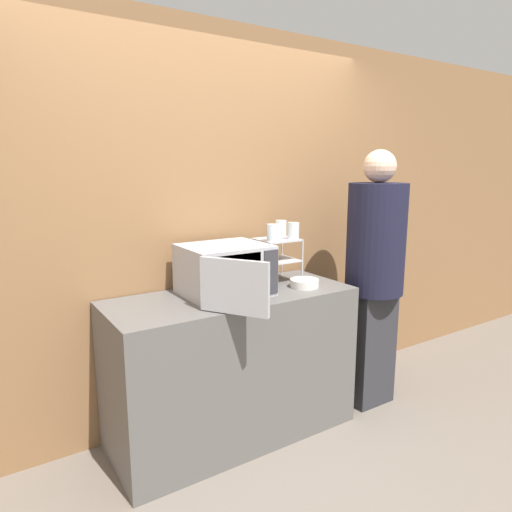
{
  "coord_description": "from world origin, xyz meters",
  "views": [
    {
      "loc": [
        -1.34,
        -2.03,
        1.7
      ],
      "look_at": [
        0.2,
        0.34,
        1.15
      ],
      "focal_mm": 32.0,
      "sensor_mm": 36.0,
      "label": 1
    }
  ],
  "objects_px": {
    "glass_back_right": "(281,228)",
    "bowl": "(304,283)",
    "microwave": "(225,270)",
    "person": "(375,267)",
    "dish_rack": "(276,251)",
    "glass_front_left": "(273,233)",
    "glass_front_right": "(293,231)"
  },
  "relations": [
    {
      "from": "glass_back_right",
      "to": "bowl",
      "type": "xyz_separation_m",
      "value": [
        -0.03,
        -0.3,
        -0.32
      ]
    },
    {
      "from": "glass_front_left",
      "to": "glass_front_right",
      "type": "bearing_deg",
      "value": -1.56
    },
    {
      "from": "microwave",
      "to": "bowl",
      "type": "bearing_deg",
      "value": -13.2
    },
    {
      "from": "glass_front_right",
      "to": "person",
      "type": "bearing_deg",
      "value": -23.26
    },
    {
      "from": "microwave",
      "to": "person",
      "type": "xyz_separation_m",
      "value": [
        1.08,
        -0.2,
        -0.07
      ]
    },
    {
      "from": "glass_front_left",
      "to": "microwave",
      "type": "bearing_deg",
      "value": -174.52
    },
    {
      "from": "glass_back_right",
      "to": "bowl",
      "type": "bearing_deg",
      "value": -94.97
    },
    {
      "from": "dish_rack",
      "to": "bowl",
      "type": "bearing_deg",
      "value": -75.37
    },
    {
      "from": "bowl",
      "to": "glass_front_left",
      "type": "bearing_deg",
      "value": 132.39
    },
    {
      "from": "microwave",
      "to": "person",
      "type": "relative_size",
      "value": 0.42
    },
    {
      "from": "dish_rack",
      "to": "glass_front_right",
      "type": "distance_m",
      "value": 0.18
    },
    {
      "from": "glass_front_left",
      "to": "person",
      "type": "relative_size",
      "value": 0.06
    },
    {
      "from": "glass_front_left",
      "to": "glass_back_right",
      "type": "distance_m",
      "value": 0.22
    },
    {
      "from": "glass_front_left",
      "to": "person",
      "type": "distance_m",
      "value": 0.79
    },
    {
      "from": "microwave",
      "to": "glass_front_left",
      "type": "height_order",
      "value": "glass_front_left"
    },
    {
      "from": "dish_rack",
      "to": "glass_back_right",
      "type": "height_order",
      "value": "glass_back_right"
    },
    {
      "from": "microwave",
      "to": "dish_rack",
      "type": "relative_size",
      "value": 2.62
    },
    {
      "from": "dish_rack",
      "to": "person",
      "type": "bearing_deg",
      "value": -26.51
    },
    {
      "from": "glass_front_right",
      "to": "bowl",
      "type": "relative_size",
      "value": 0.61
    },
    {
      "from": "microwave",
      "to": "bowl",
      "type": "height_order",
      "value": "microwave"
    },
    {
      "from": "dish_rack",
      "to": "glass_front_left",
      "type": "xyz_separation_m",
      "value": [
        -0.08,
        -0.07,
        0.14
      ]
    },
    {
      "from": "dish_rack",
      "to": "microwave",
      "type": "bearing_deg",
      "value": -166.65
    },
    {
      "from": "dish_rack",
      "to": "glass_front_right",
      "type": "bearing_deg",
      "value": -43.91
    },
    {
      "from": "glass_front_right",
      "to": "person",
      "type": "relative_size",
      "value": 0.06
    },
    {
      "from": "microwave",
      "to": "person",
      "type": "height_order",
      "value": "person"
    },
    {
      "from": "microwave",
      "to": "bowl",
      "type": "distance_m",
      "value": 0.55
    },
    {
      "from": "glass_back_right",
      "to": "glass_front_right",
      "type": "xyz_separation_m",
      "value": [
        -0.01,
        -0.15,
        0.0
      ]
    },
    {
      "from": "glass_front_left",
      "to": "glass_back_right",
      "type": "height_order",
      "value": "same"
    },
    {
      "from": "microwave",
      "to": "glass_back_right",
      "type": "xyz_separation_m",
      "value": [
        0.54,
        0.18,
        0.2
      ]
    },
    {
      "from": "microwave",
      "to": "dish_rack",
      "type": "xyz_separation_m",
      "value": [
        0.46,
        0.11,
        0.06
      ]
    },
    {
      "from": "person",
      "to": "glass_back_right",
      "type": "bearing_deg",
      "value": 144.57
    },
    {
      "from": "dish_rack",
      "to": "person",
      "type": "height_order",
      "value": "person"
    }
  ]
}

